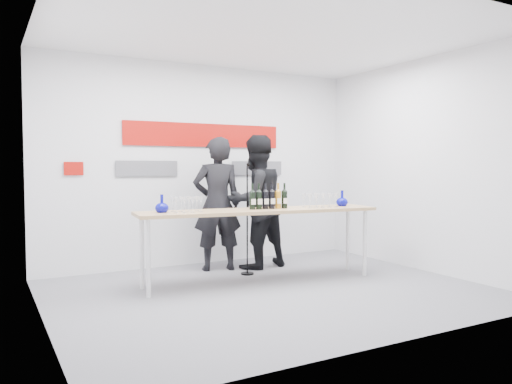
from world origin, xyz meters
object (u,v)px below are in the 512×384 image
mic_stand (247,241)px  presenter_right (256,202)px  presenter_left (217,204)px  tasting_table (260,215)px

mic_stand → presenter_right: bearing=62.9°
presenter_right → presenter_left: bearing=-21.0°
presenter_left → mic_stand: (0.24, -0.47, -0.48)m
presenter_left → mic_stand: size_ratio=1.24×
presenter_left → presenter_right: bearing=-178.1°
presenter_left → mic_stand: presenter_left is taller
tasting_table → presenter_left: presenter_left is taller
presenter_left → presenter_right: size_ratio=0.98×
tasting_table → mic_stand: (0.07, 0.48, -0.40)m
mic_stand → presenter_left: bearing=132.8°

